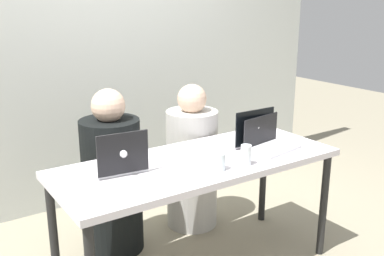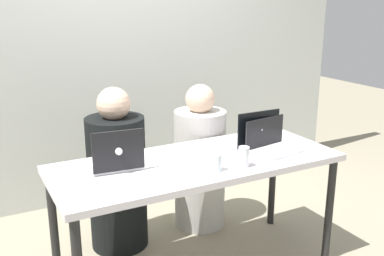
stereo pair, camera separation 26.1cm
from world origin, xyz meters
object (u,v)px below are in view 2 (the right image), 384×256
person_on_right (200,164)px  laptop_front_right (272,145)px  person_on_left (117,178)px  water_glass_center (216,164)px  laptop_back_left (116,160)px  laptop_back_right (251,137)px  water_glass_right (244,158)px

person_on_right → laptop_front_right: size_ratio=3.07×
person_on_left → water_glass_center: 0.87m
laptop_back_left → water_glass_center: laptop_back_left is taller
person_on_right → laptop_back_right: (0.12, -0.46, 0.32)m
laptop_back_right → water_glass_center: size_ratio=3.21×
person_on_right → water_glass_right: size_ratio=9.13×
laptop_back_left → water_glass_right: size_ratio=2.59×
person_on_right → person_on_left: bearing=8.0°
person_on_left → laptop_back_left: (-0.15, -0.46, 0.31)m
water_glass_center → water_glass_right: 0.17m
laptop_front_right → laptop_back_right: bearing=93.9°
laptop_front_right → water_glass_right: size_ratio=2.98×
person_on_left → water_glass_center: size_ratio=11.65×
laptop_back_left → water_glass_right: bearing=160.3°
water_glass_center → person_on_left: bearing=113.6°
water_glass_center → laptop_back_right: bearing=33.6°
person_on_right → water_glass_center: (-0.31, -0.75, 0.31)m
person_on_left → person_on_right: (0.64, -0.00, -0.02)m
laptop_back_left → laptop_front_right: size_ratio=0.87×
laptop_back_right → laptop_back_left: bearing=0.0°
person_on_right → laptop_back_right: person_on_right is taller
laptop_front_right → water_glass_center: bearing=-175.7°
person_on_left → water_glass_right: person_on_left is taller
person_on_left → water_glass_center: person_on_left is taller
person_on_left → laptop_back_right: 0.95m
laptop_back_left → water_glass_right: laptop_back_left is taller
person_on_right → laptop_front_right: 0.73m
water_glass_center → laptop_front_right: bearing=13.9°
person_on_left → water_glass_center: (0.33, -0.75, 0.30)m
person_on_right → laptop_front_right: bearing=112.6°
laptop_back_right → water_glass_center: laptop_back_right is taller
laptop_back_right → water_glass_center: bearing=33.8°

